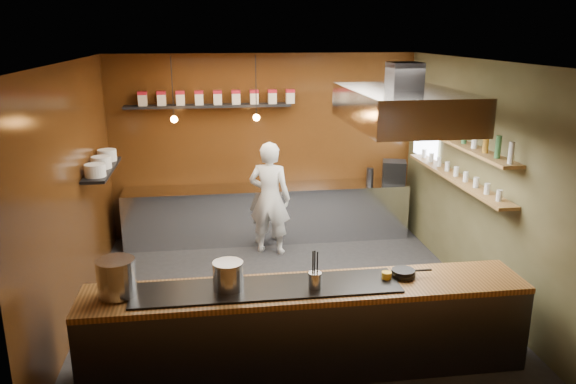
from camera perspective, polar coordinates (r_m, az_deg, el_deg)
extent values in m
plane|color=black|center=(7.42, -0.25, -10.66)|extent=(5.00, 5.00, 0.00)
plane|color=#341B09|center=(9.29, -2.36, 4.65)|extent=(5.00, 0.00, 5.00)
plane|color=#341B09|center=(7.01, -20.97, -0.23)|extent=(0.00, 5.00, 5.00)
plane|color=#424025|center=(7.62, 18.71, 1.24)|extent=(0.00, 5.00, 5.00)
plane|color=silver|center=(6.64, -0.29, 13.15)|extent=(5.00, 5.00, 0.00)
plane|color=white|center=(9.03, 13.90, 6.44)|extent=(0.00, 1.00, 1.00)
cube|color=silver|center=(9.24, -2.08, -2.14)|extent=(4.60, 0.65, 0.90)
cube|color=#38383D|center=(5.82, 1.94, -13.90)|extent=(4.40, 0.70, 0.86)
cube|color=brown|center=(5.61, 1.98, -9.82)|extent=(4.40, 0.72, 0.06)
cube|color=black|center=(5.54, -2.15, -9.70)|extent=(2.60, 0.55, 0.02)
cube|color=black|center=(9.00, -8.10, 8.65)|extent=(2.60, 0.26, 0.04)
cube|color=black|center=(7.91, -18.36, 2.17)|extent=(0.30, 1.40, 0.04)
cube|color=olive|center=(7.72, 16.95, 4.79)|extent=(0.26, 2.80, 0.04)
cube|color=olive|center=(7.82, 16.67, 1.41)|extent=(0.26, 2.80, 0.04)
cube|color=#38383D|center=(6.56, 11.76, 11.48)|extent=(0.35, 0.35, 0.30)
cube|color=silver|center=(6.60, 11.59, 8.45)|extent=(1.20, 2.00, 0.40)
cube|color=white|center=(6.63, 11.49, 6.65)|extent=(1.00, 1.80, 0.02)
cylinder|color=black|center=(8.32, -11.67, 10.31)|extent=(0.01, 0.01, 0.90)
sphere|color=orange|center=(8.37, -11.50, 7.25)|extent=(0.10, 0.10, 0.10)
cylinder|color=black|center=(8.33, -3.27, 10.62)|extent=(0.01, 0.01, 0.90)
sphere|color=orange|center=(8.39, -3.23, 7.56)|extent=(0.10, 0.10, 0.10)
cube|color=beige|center=(9.04, -14.55, 9.01)|extent=(0.13, 0.13, 0.17)
cube|color=maroon|center=(9.03, -14.60, 9.70)|extent=(0.13, 0.13, 0.05)
cube|color=beige|center=(9.01, -12.71, 9.10)|extent=(0.13, 0.13, 0.17)
cube|color=maroon|center=(9.00, -12.76, 9.80)|extent=(0.13, 0.13, 0.05)
cube|color=beige|center=(9.00, -10.87, 9.19)|extent=(0.13, 0.13, 0.17)
cube|color=maroon|center=(8.98, -10.90, 9.89)|extent=(0.14, 0.13, 0.05)
cube|color=beige|center=(8.99, -9.01, 9.28)|extent=(0.13, 0.13, 0.17)
cube|color=maroon|center=(8.98, -9.04, 9.97)|extent=(0.13, 0.13, 0.05)
cube|color=beige|center=(8.99, -7.16, 9.35)|extent=(0.13, 0.13, 0.17)
cube|color=maroon|center=(8.98, -7.18, 10.05)|extent=(0.14, 0.13, 0.05)
cube|color=beige|center=(9.00, -5.30, 9.41)|extent=(0.13, 0.13, 0.17)
cube|color=maroon|center=(8.98, -5.32, 10.11)|extent=(0.14, 0.13, 0.05)
cube|color=beige|center=(9.01, -3.45, 9.46)|extent=(0.13, 0.13, 0.17)
cube|color=maroon|center=(9.00, -3.46, 10.16)|extent=(0.14, 0.13, 0.05)
cube|color=beige|center=(9.04, -1.61, 9.50)|extent=(0.13, 0.13, 0.17)
cube|color=maroon|center=(9.03, -1.62, 10.20)|extent=(0.14, 0.13, 0.05)
cube|color=beige|center=(9.08, 0.22, 9.54)|extent=(0.13, 0.13, 0.17)
cube|color=maroon|center=(9.07, 0.22, 10.23)|extent=(0.14, 0.13, 0.05)
cylinder|color=white|center=(7.46, -19.00, 2.09)|extent=(0.26, 0.26, 0.16)
cylinder|color=white|center=(7.89, -18.42, 2.88)|extent=(0.26, 0.26, 0.16)
cylinder|color=white|center=(8.32, -17.90, 3.58)|extent=(0.26, 0.26, 0.16)
cylinder|color=silver|center=(6.56, 21.73, 3.69)|extent=(0.06, 0.06, 0.24)
cylinder|color=#2D5933|center=(6.81, 20.55, 4.23)|extent=(0.06, 0.06, 0.24)
cylinder|color=#8C601E|center=(7.06, 19.46, 4.72)|extent=(0.06, 0.06, 0.24)
cylinder|color=silver|center=(7.31, 18.44, 5.18)|extent=(0.06, 0.06, 0.24)
cylinder|color=#2D5933|center=(7.57, 17.49, 5.61)|extent=(0.06, 0.06, 0.24)
cylinder|color=#8C601E|center=(7.83, 16.59, 6.00)|extent=(0.06, 0.06, 0.24)
cylinder|color=silver|center=(8.09, 15.76, 6.38)|extent=(0.06, 0.06, 0.24)
cylinder|color=#2D5933|center=(8.35, 14.97, 6.72)|extent=(0.06, 0.06, 0.24)
cylinder|color=#8C601E|center=(8.61, 14.24, 7.05)|extent=(0.06, 0.06, 0.24)
cylinder|color=silver|center=(8.88, 13.54, 7.35)|extent=(0.06, 0.06, 0.24)
cylinder|color=silver|center=(6.81, 20.67, -0.34)|extent=(0.07, 0.07, 0.13)
cylinder|color=silver|center=(7.05, 19.58, 0.31)|extent=(0.07, 0.07, 0.13)
cylinder|color=silver|center=(7.30, 18.56, 0.92)|extent=(0.07, 0.07, 0.13)
cylinder|color=silver|center=(7.55, 17.61, 1.49)|extent=(0.07, 0.07, 0.13)
cylinder|color=silver|center=(7.80, 16.72, 2.02)|extent=(0.07, 0.07, 0.13)
cylinder|color=silver|center=(8.06, 15.89, 2.51)|extent=(0.07, 0.07, 0.13)
cylinder|color=silver|center=(8.31, 15.10, 2.98)|extent=(0.07, 0.07, 0.13)
cylinder|color=silver|center=(8.57, 14.36, 3.42)|extent=(0.07, 0.07, 0.13)
cylinder|color=silver|center=(8.83, 13.67, 3.83)|extent=(0.07, 0.07, 0.13)
cylinder|color=#B5B8BC|center=(5.55, -17.04, -8.28)|extent=(0.41, 0.41, 0.35)
cylinder|color=#B2B5BA|center=(5.47, -6.10, -8.44)|extent=(0.37, 0.37, 0.28)
cylinder|color=silver|center=(5.47, 2.75, -8.97)|extent=(0.15, 0.15, 0.17)
cylinder|color=black|center=(5.89, 11.62, -8.16)|extent=(0.25, 0.25, 0.03)
cylinder|color=black|center=(5.87, 11.63, -7.88)|extent=(0.24, 0.24, 0.03)
cylinder|color=black|center=(5.94, 13.55, -7.73)|extent=(0.18, 0.03, 0.02)
cylinder|color=yellow|center=(5.78, 9.98, -8.42)|extent=(0.11, 0.11, 0.09)
cube|color=black|center=(9.44, 10.71, 2.00)|extent=(0.46, 0.45, 0.38)
imported|color=silver|center=(8.56, -1.87, -0.64)|extent=(0.75, 0.62, 1.75)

